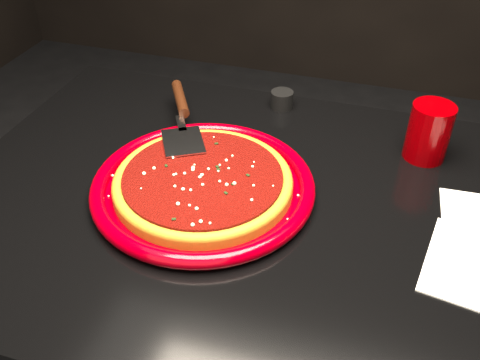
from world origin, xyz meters
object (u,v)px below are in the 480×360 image
object	(u,v)px
table	(269,337)
pizza_server	(182,116)
ramekin	(282,100)
plate	(203,186)
cup	(429,132)

from	to	relation	value
table	pizza_server	size ratio (longest dim) A/B	3.73
ramekin	plate	bearing A→B (deg)	-100.12
table	cup	xyz separation A→B (m)	(0.24, 0.23, 0.43)
ramekin	pizza_server	bearing A→B (deg)	-132.25
cup	ramekin	bearing A→B (deg)	161.47
plate	cup	size ratio (longest dim) A/B	3.55
table	ramekin	size ratio (longest dim) A/B	23.84
pizza_server	cup	bearing A→B (deg)	-20.69
table	pizza_server	distance (m)	0.51
table	cup	bearing A→B (deg)	44.30
table	ramekin	world-z (taller)	ramekin
plate	ramekin	world-z (taller)	ramekin
table	cup	world-z (taller)	cup
cup	ramekin	distance (m)	0.33
plate	table	bearing A→B (deg)	1.02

